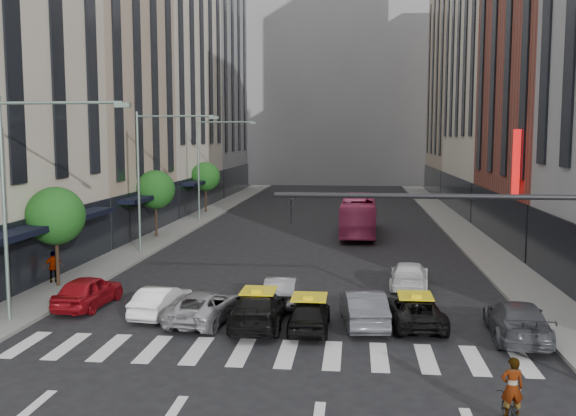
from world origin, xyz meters
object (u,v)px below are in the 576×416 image
(taxi_center, at_px, (309,314))
(bus, at_px, (359,215))
(streetlamp_mid, at_px, (152,163))
(taxi_left, at_px, (259,309))
(streetlamp_far, at_px, (209,156))
(motorcycle, at_px, (511,411))
(streetlamp_near, at_px, (26,178))
(car_white_front, at_px, (161,301))
(car_red, at_px, (88,291))
(pedestrian_far, at_px, (53,267))

(taxi_center, bearing_deg, bus, -94.91)
(streetlamp_mid, bearing_deg, taxi_left, -59.15)
(streetlamp_mid, distance_m, streetlamp_far, 16.00)
(taxi_left, xyz_separation_m, motorcycle, (7.87, -8.13, -0.31))
(streetlamp_near, xyz_separation_m, car_white_front, (4.84, 1.77, -5.27))
(streetlamp_near, bearing_deg, car_red, 65.62)
(bus, bearing_deg, motorcycle, 97.79)
(streetlamp_mid, height_order, car_red, streetlamp_mid)
(streetlamp_near, height_order, streetlamp_far, same)
(bus, xyz_separation_m, pedestrian_far, (-15.56, -18.80, -0.56))
(streetlamp_far, distance_m, car_white_front, 31.07)
(streetlamp_far, bearing_deg, taxi_center, -70.51)
(car_red, bearing_deg, streetlamp_near, 69.53)
(streetlamp_far, relative_size, pedestrian_far, 5.59)
(pedestrian_far, bearing_deg, car_white_front, 118.71)
(car_white_front, bearing_deg, car_red, -7.56)
(streetlamp_far, bearing_deg, motorcycle, -66.64)
(taxi_left, xyz_separation_m, pedestrian_far, (-11.49, 6.04, 0.23))
(streetlamp_mid, xyz_separation_m, motorcycle, (17.07, -23.52, -5.49))
(streetlamp_mid, distance_m, pedestrian_far, 10.83)
(taxi_center, bearing_deg, pedestrian_far, -25.57)
(bus, relative_size, pedestrian_far, 6.77)
(streetlamp_mid, relative_size, taxi_center, 2.32)
(streetlamp_near, height_order, car_white_front, streetlamp_near)
(taxi_center, bearing_deg, streetlamp_far, -70.82)
(streetlamp_mid, distance_m, taxi_center, 20.04)
(motorcycle, bearing_deg, bus, -87.73)
(car_red, bearing_deg, taxi_center, 170.17)
(taxi_center, height_order, pedestrian_far, pedestrian_far)
(streetlamp_near, bearing_deg, streetlamp_mid, 90.00)
(streetlamp_far, bearing_deg, streetlamp_near, -90.00)
(motorcycle, bearing_deg, streetlamp_far, -70.96)
(streetlamp_far, distance_m, taxi_left, 33.12)
(streetlamp_mid, xyz_separation_m, car_white_front, (4.84, -14.23, -5.27))
(streetlamp_far, xyz_separation_m, taxi_center, (11.23, -31.74, -5.24))
(bus, bearing_deg, pedestrian_far, 51.59)
(car_white_front, xyz_separation_m, taxi_left, (4.35, -1.16, 0.09))
(streetlamp_mid, relative_size, bus, 0.82)
(streetlamp_mid, height_order, taxi_center, streetlamp_mid)
(streetlamp_far, bearing_deg, car_red, -87.60)
(streetlamp_near, relative_size, pedestrian_far, 5.59)
(streetlamp_mid, xyz_separation_m, streetlamp_far, (0.00, 16.00, 0.00))
(car_red, height_order, car_white_front, car_red)
(car_white_front, height_order, pedestrian_far, pedestrian_far)
(car_white_front, xyz_separation_m, pedestrian_far, (-7.14, 4.88, 0.32))
(streetlamp_mid, distance_m, car_white_front, 15.93)
(car_red, bearing_deg, bus, -113.97)
(car_red, height_order, motorcycle, car_red)
(car_red, xyz_separation_m, pedestrian_far, (-3.52, 3.94, 0.23))
(car_red, xyz_separation_m, bus, (12.03, 22.74, 0.80))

